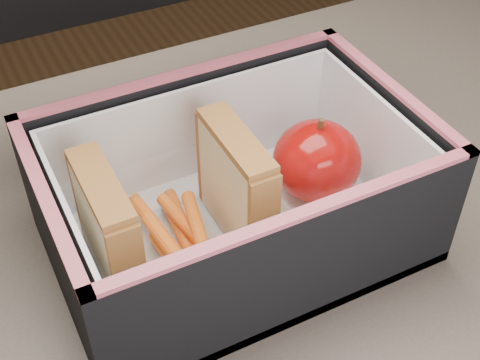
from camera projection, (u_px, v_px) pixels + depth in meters
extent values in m
cube|color=brown|center=(257.00, 290.00, 0.60)|extent=(1.20, 0.80, 0.03)
cube|color=#382D26|center=(422.00, 181.00, 1.27)|extent=(0.05, 0.05, 0.72)
cube|color=beige|center=(99.00, 236.00, 0.54)|extent=(0.01, 0.09, 0.10)
cube|color=#DE6973|center=(110.00, 236.00, 0.54)|extent=(0.01, 0.09, 0.09)
cube|color=beige|center=(118.00, 229.00, 0.54)|extent=(0.01, 0.09, 0.10)
cube|color=brown|center=(100.00, 184.00, 0.51)|extent=(0.03, 0.10, 0.01)
cube|color=beige|center=(228.00, 191.00, 0.58)|extent=(0.01, 0.10, 0.10)
cube|color=#DE6973|center=(236.00, 191.00, 0.58)|extent=(0.01, 0.09, 0.10)
cube|color=beige|center=(245.00, 185.00, 0.58)|extent=(0.01, 0.10, 0.10)
cube|color=brown|center=(236.00, 139.00, 0.54)|extent=(0.03, 0.10, 0.01)
cylinder|color=orange|center=(184.00, 227.00, 0.61)|extent=(0.02, 0.10, 0.01)
cylinder|color=orange|center=(158.00, 230.00, 0.59)|extent=(0.02, 0.10, 0.01)
cylinder|color=orange|center=(199.00, 233.00, 0.57)|extent=(0.03, 0.10, 0.01)
cylinder|color=orange|center=(180.00, 271.00, 0.57)|extent=(0.02, 0.10, 0.01)
cylinder|color=orange|center=(190.00, 229.00, 0.59)|extent=(0.03, 0.10, 0.01)
cylinder|color=orange|center=(174.00, 253.00, 0.55)|extent=(0.02, 0.10, 0.01)
cylinder|color=orange|center=(182.00, 235.00, 0.60)|extent=(0.02, 0.10, 0.01)
cube|color=white|center=(316.00, 191.00, 0.65)|extent=(0.10, 0.10, 0.01)
ellipsoid|color=#880900|center=(317.00, 161.00, 0.62)|extent=(0.09, 0.09, 0.08)
cylinder|color=#4C361B|center=(320.00, 125.00, 0.59)|extent=(0.01, 0.01, 0.01)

